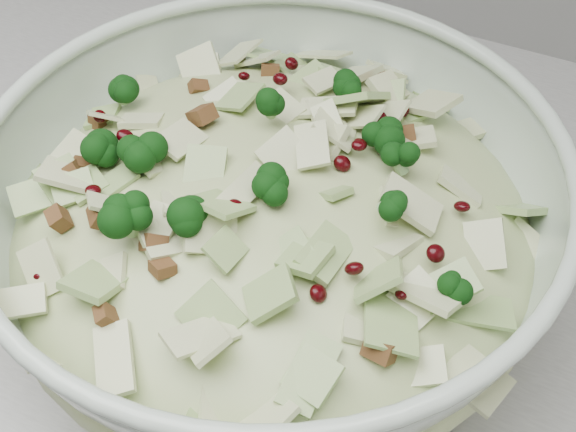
{
  "coord_description": "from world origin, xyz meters",
  "views": [
    {
      "loc": [
        0.54,
        1.31,
        1.35
      ],
      "look_at": [
        0.41,
        1.6,
        1.0
      ],
      "focal_mm": 50.0,
      "sensor_mm": 36.0,
      "label": 1
    }
  ],
  "objects": [
    {
      "name": "counter",
      "position": [
        0.0,
        1.7,
        0.45
      ],
      "size": [
        3.6,
        0.6,
        0.9
      ],
      "primitive_type": "cube",
      "color": "#B3B3AE",
      "rests_on": "floor"
    },
    {
      "name": "mixing_bowl",
      "position": [
        0.39,
        1.6,
        0.97
      ],
      "size": [
        0.44,
        0.44,
        0.14
      ],
      "rotation": [
        0.0,
        0.0,
        0.3
      ],
      "color": "#B7CAB7",
      "rests_on": "counter"
    },
    {
      "name": "salad",
      "position": [
        0.39,
        1.6,
        1.0
      ],
      "size": [
        0.44,
        0.44,
        0.14
      ],
      "rotation": [
        0.0,
        0.0,
        0.47
      ],
      "color": "beige",
      "rests_on": "mixing_bowl"
    }
  ]
}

